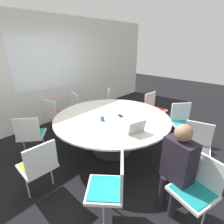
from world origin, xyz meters
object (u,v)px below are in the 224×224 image
chair_2 (183,121)px  chair_7 (31,133)px  chair_3 (154,107)px  chair_8 (39,164)px  chair_6 (54,113)px  chair_5 (80,105)px  cell_phone (121,116)px  handbag (172,126)px  coffee_cup (102,119)px  chair_0 (197,186)px  chair_9 (110,185)px  laptop (135,129)px  person_0 (178,163)px  chair_4 (114,102)px  chair_1 (196,145)px

chair_2 → chair_7: 3.00m
chair_3 → chair_8: same height
chair_2 → chair_6: 2.85m
chair_8 → chair_3: bearing=1.1°
chair_5 → chair_2: bearing=35.5°
cell_phone → handbag: cell_phone is taller
chair_3 → coffee_cup: bearing=2.3°
chair_6 → coffee_cup: chair_6 is taller
chair_0 → cell_phone: size_ratio=5.58×
chair_0 → chair_9: size_ratio=1.00×
chair_3 → laptop: laptop is taller
chair_5 → chair_6: (-0.75, -0.00, 0.00)m
handbag → person_0: bearing=-156.2°
chair_9 → laptop: size_ratio=2.37×
laptop → chair_0: bearing=93.5°
laptop → cell_phone: 0.68m
chair_3 → chair_4: (-0.35, 1.04, 0.00)m
chair_9 → chair_8: bearing=72.1°
chair_3 → chair_8: size_ratio=1.00×
chair_5 → person_0: 3.07m
chair_5 → laptop: laptop is taller
chair_5 → cell_phone: bearing=8.4°
chair_4 → chair_6: size_ratio=1.00×
chair_0 → chair_4: same height
chair_2 → cell_phone: (-1.04, 0.84, 0.21)m
chair_2 → chair_5: size_ratio=1.00×
chair_7 → chair_8: same height
chair_6 → chair_7: (-0.80, -0.52, 0.00)m
chair_4 → chair_8: same height
chair_2 → laptop: bearing=30.4°
chair_0 → chair_5: size_ratio=1.00×
chair_2 → handbag: size_ratio=2.43×
chair_3 → chair_7: same height
laptop → chair_2: bearing=-172.9°
laptop → chair_6: bearing=-68.0°
chair_5 → handbag: bearing=47.7°
chair_1 → laptop: bearing=25.5°
chair_0 → coffee_cup: size_ratio=11.33×
laptop → coffee_cup: laptop is taller
chair_7 → chair_8: bearing=-68.4°
chair_5 → chair_7: (-1.55, -0.53, 0.00)m
chair_6 → handbag: bearing=32.1°
chair_7 → chair_2: bearing=2.5°
chair_4 → chair_9: (-2.29, -1.94, 0.00)m
chair_3 → chair_6: 2.42m
chair_0 → cell_phone: bearing=-3.1°
chair_2 → chair_5: bearing=-30.3°
chair_4 → chair_9: same height
chair_1 → cell_phone: size_ratio=5.58×
chair_5 → chair_8: same height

